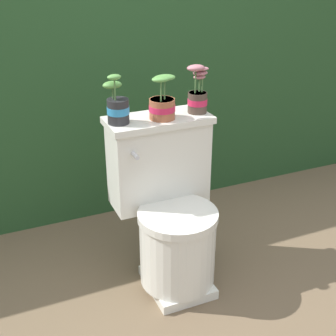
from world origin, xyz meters
name	(u,v)px	position (x,y,z in m)	size (l,w,h in m)	color
ground_plane	(180,286)	(0.00, 0.00, 0.00)	(12.00, 12.00, 0.00)	brown
hedge_backdrop	(103,87)	(0.00, 1.17, 0.70)	(4.14, 0.71, 1.39)	#234723
toilet	(169,209)	(-0.01, 0.11, 0.38)	(0.48, 0.52, 0.80)	silver
potted_plant_left	(117,107)	(-0.20, 0.23, 0.87)	(0.11, 0.10, 0.22)	#262628
potted_plant_midleft	(162,104)	(0.00, 0.21, 0.87)	(0.12, 0.12, 0.20)	#9E5638
potted_plant_middle	(198,95)	(0.18, 0.22, 0.88)	(0.11, 0.09, 0.23)	#47382D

